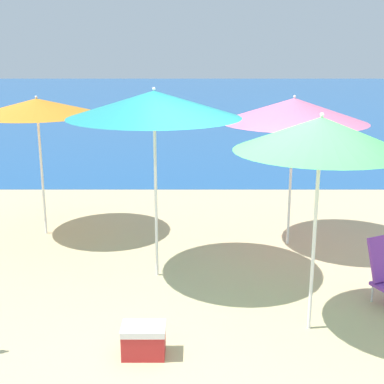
{
  "coord_description": "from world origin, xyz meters",
  "views": [
    {
      "loc": [
        -0.71,
        -4.94,
        2.8
      ],
      "look_at": [
        -0.73,
        1.68,
        1.0
      ],
      "focal_mm": 50.0,
      "sensor_mm": 36.0,
      "label": 1
    }
  ],
  "objects_px": {
    "beach_umbrella_green": "(323,134)",
    "beach_umbrella_teal": "(156,104)",
    "beach_umbrella_orange": "(39,107)",
    "cooler_box": "(146,340)",
    "beach_umbrella_pink": "(296,110)"
  },
  "relations": [
    {
      "from": "beach_umbrella_green",
      "to": "beach_umbrella_teal",
      "type": "xyz_separation_m",
      "value": [
        -1.65,
        1.33,
        0.14
      ]
    },
    {
      "from": "beach_umbrella_orange",
      "to": "cooler_box",
      "type": "bearing_deg",
      "value": -61.92
    },
    {
      "from": "beach_umbrella_green",
      "to": "beach_umbrella_teal",
      "type": "distance_m",
      "value": 2.12
    },
    {
      "from": "beach_umbrella_green",
      "to": "beach_umbrella_orange",
      "type": "height_order",
      "value": "beach_umbrella_green"
    },
    {
      "from": "beach_umbrella_green",
      "to": "cooler_box",
      "type": "bearing_deg",
      "value": -163.32
    },
    {
      "from": "beach_umbrella_pink",
      "to": "beach_umbrella_teal",
      "type": "xyz_separation_m",
      "value": [
        -1.85,
        -1.13,
        0.2
      ]
    },
    {
      "from": "beach_umbrella_pink",
      "to": "beach_umbrella_green",
      "type": "height_order",
      "value": "beach_umbrella_green"
    },
    {
      "from": "beach_umbrella_pink",
      "to": "beach_umbrella_green",
      "type": "relative_size",
      "value": 0.98
    },
    {
      "from": "beach_umbrella_teal",
      "to": "beach_umbrella_orange",
      "type": "height_order",
      "value": "beach_umbrella_teal"
    },
    {
      "from": "beach_umbrella_teal",
      "to": "beach_umbrella_pink",
      "type": "bearing_deg",
      "value": 31.43
    },
    {
      "from": "beach_umbrella_orange",
      "to": "cooler_box",
      "type": "relative_size",
      "value": 5.17
    },
    {
      "from": "beach_umbrella_pink",
      "to": "beach_umbrella_orange",
      "type": "bearing_deg",
      "value": 173.02
    },
    {
      "from": "beach_umbrella_pink",
      "to": "beach_umbrella_teal",
      "type": "height_order",
      "value": "beach_umbrella_teal"
    },
    {
      "from": "beach_umbrella_pink",
      "to": "beach_umbrella_orange",
      "type": "distance_m",
      "value": 3.71
    },
    {
      "from": "beach_umbrella_pink",
      "to": "cooler_box",
      "type": "bearing_deg",
      "value": -122.16
    }
  ]
}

